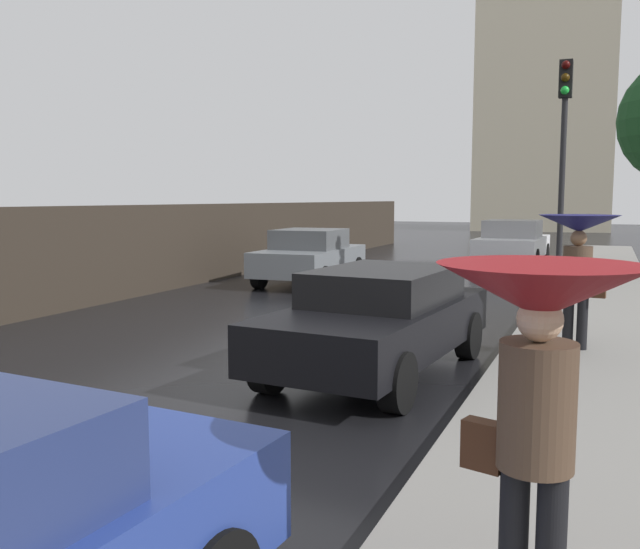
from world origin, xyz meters
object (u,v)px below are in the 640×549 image
car_black_mid_road (380,318)px  traffic_light (564,135)px  pedestrian_with_umbrella_near (579,243)px  car_white_near_kerb (512,243)px  pedestrian_with_umbrella_far (538,343)px  car_grey_far_ahead (310,256)px

car_black_mid_road → traffic_light: bearing=81.9°
pedestrian_with_umbrella_near → traffic_light: 5.78m
car_white_near_kerb → pedestrian_with_umbrella_far: bearing=-80.9°
pedestrian_with_umbrella_near → car_black_mid_road: bearing=46.2°
car_black_mid_road → car_grey_far_ahead: bearing=123.9°
traffic_light → pedestrian_with_umbrella_near: bearing=-83.9°
car_white_near_kerb → traffic_light: bearing=-73.9°
car_white_near_kerb → traffic_light: 7.85m
car_black_mid_road → pedestrian_with_umbrella_near: 2.94m
car_grey_far_ahead → pedestrian_with_umbrella_far: pedestrian_with_umbrella_far is taller
car_grey_far_ahead → pedestrian_with_umbrella_near: (6.55, -6.01, 0.86)m
car_white_near_kerb → car_grey_far_ahead: bearing=-120.5°
pedestrian_with_umbrella_far → car_black_mid_road: bearing=131.3°
car_white_near_kerb → pedestrian_with_umbrella_far: pedestrian_with_umbrella_far is taller
car_white_near_kerb → traffic_light: traffic_light is taller
pedestrian_with_umbrella_near → traffic_light: bearing=-76.5°
car_black_mid_road → pedestrian_with_umbrella_far: (2.27, -4.70, 0.81)m
car_white_near_kerb → traffic_light: size_ratio=0.85×
car_white_near_kerb → car_black_mid_road: bearing=-87.4°
traffic_light → car_grey_far_ahead: bearing=174.5°
pedestrian_with_umbrella_near → traffic_light: size_ratio=0.37×
car_black_mid_road → pedestrian_with_umbrella_far: size_ratio=2.40×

